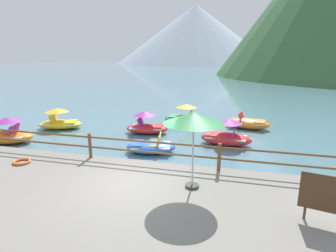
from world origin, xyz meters
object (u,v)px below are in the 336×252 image
(pedal_boat_2, at_px, (151,147))
(pedal_boat_6, at_px, (7,134))
(pedal_boat_5, at_px, (60,122))
(pedal_boat_4, at_px, (147,126))
(pedal_boat_1, at_px, (247,123))
(beach_umbrella, at_px, (194,119))
(life_ring, at_px, (22,162))
(pedal_boat_3, at_px, (184,117))
(sign_board, at_px, (328,195))
(pedal_boat_0, at_px, (226,136))

(pedal_boat_2, height_order, pedal_boat_6, pedal_boat_6)
(pedal_boat_5, bearing_deg, pedal_boat_4, 3.66)
(pedal_boat_1, relative_size, pedal_boat_4, 1.14)
(beach_umbrella, bearing_deg, pedal_boat_5, 145.13)
(pedal_boat_2, bearing_deg, life_ring, -139.39)
(pedal_boat_6, bearing_deg, beach_umbrella, -17.96)
(pedal_boat_1, relative_size, pedal_boat_3, 1.08)
(pedal_boat_5, bearing_deg, pedal_boat_2, -21.90)
(sign_board, height_order, beach_umbrella, beach_umbrella)
(pedal_boat_1, height_order, pedal_boat_6, pedal_boat_6)
(pedal_boat_1, distance_m, pedal_boat_3, 3.77)
(pedal_boat_0, bearing_deg, pedal_boat_1, 72.72)
(pedal_boat_1, distance_m, pedal_boat_2, 6.73)
(pedal_boat_0, relative_size, pedal_boat_3, 0.98)
(life_ring, xyz_separation_m, pedal_boat_4, (2.64, 6.13, -0.04))
(pedal_boat_0, bearing_deg, sign_board, -68.77)
(pedal_boat_3, xyz_separation_m, pedal_boat_6, (-7.55, -5.97, 0.03))
(sign_board, height_order, pedal_boat_4, sign_board)
(pedal_boat_6, bearing_deg, sign_board, -17.89)
(beach_umbrella, xyz_separation_m, pedal_boat_1, (1.75, 8.84, -2.14))
(beach_umbrella, height_order, pedal_boat_1, beach_umbrella)
(pedal_boat_2, height_order, pedal_boat_5, pedal_boat_5)
(sign_board, height_order, pedal_boat_3, sign_board)
(sign_board, bearing_deg, pedal_boat_6, 162.11)
(sign_board, bearing_deg, pedal_boat_2, 140.97)
(pedal_boat_0, xyz_separation_m, pedal_boat_4, (-4.29, 0.96, -0.02))
(pedal_boat_4, distance_m, pedal_boat_5, 5.20)
(life_ring, bearing_deg, pedal_boat_1, 46.91)
(life_ring, distance_m, pedal_boat_1, 11.67)
(beach_umbrella, relative_size, pedal_boat_5, 0.82)
(sign_board, distance_m, pedal_boat_1, 10.01)
(pedal_boat_1, xyz_separation_m, pedal_boat_4, (-5.33, -2.39, 0.09))
(pedal_boat_0, bearing_deg, pedal_boat_5, 176.20)
(pedal_boat_3, bearing_deg, pedal_boat_1, -3.65)
(beach_umbrella, height_order, pedal_boat_3, beach_umbrella)
(pedal_boat_3, distance_m, pedal_boat_6, 9.63)
(pedal_boat_4, bearing_deg, pedal_boat_0, -12.62)
(life_ring, relative_size, pedal_boat_4, 0.26)
(sign_board, distance_m, pedal_boat_2, 7.35)
(pedal_boat_0, relative_size, pedal_boat_6, 0.91)
(sign_board, xyz_separation_m, beach_umbrella, (-3.23, 1.03, 1.32))
(pedal_boat_4, height_order, pedal_boat_6, pedal_boat_6)
(pedal_boat_2, distance_m, pedal_boat_5, 6.83)
(sign_board, height_order, pedal_boat_2, sign_board)
(pedal_boat_5, bearing_deg, sign_board, -30.75)
(pedal_boat_5, relative_size, pedal_boat_6, 1.01)
(beach_umbrella, height_order, pedal_boat_0, beach_umbrella)
(sign_board, bearing_deg, life_ring, 171.91)
(life_ring, height_order, pedal_boat_6, pedal_boat_6)
(pedal_boat_0, distance_m, pedal_boat_2, 3.68)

